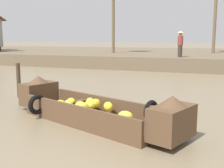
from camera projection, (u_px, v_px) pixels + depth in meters
name	position (u px, v px, depth m)	size (l,w,h in m)	color
ground_plane	(120.00, 91.00, 10.88)	(300.00, 300.00, 0.00)	#7A6B51
riverbank_strip	(178.00, 56.00, 26.38)	(160.00, 20.00, 0.87)	brown
banana_boat	(91.00, 109.00, 6.74)	(4.97, 2.66, 0.96)	brown
vendor_person	(180.00, 43.00, 17.61)	(0.44, 0.44, 1.66)	#332D28
mooring_post	(19.00, 80.00, 9.68)	(0.14, 0.14, 1.19)	#423323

